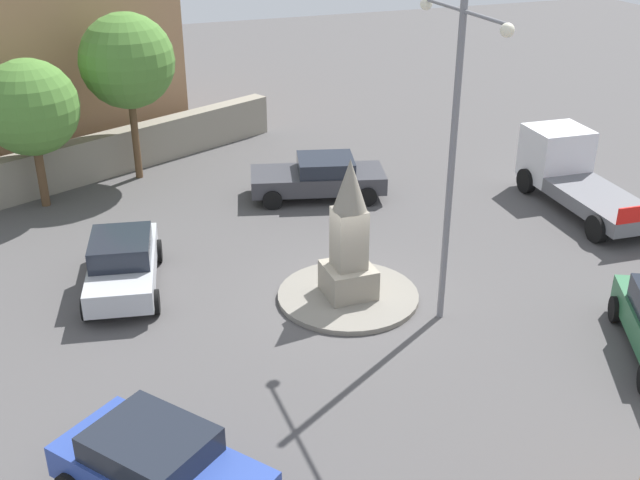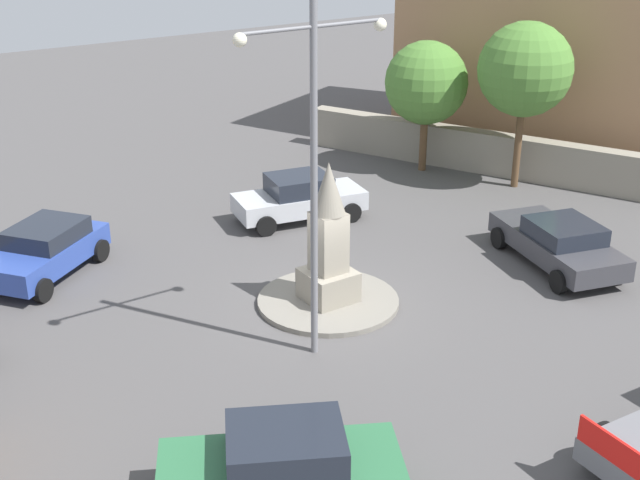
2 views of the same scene
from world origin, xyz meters
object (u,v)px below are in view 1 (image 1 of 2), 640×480
(car_dark_grey_passing, at_px, (319,177))
(monument, at_px, (349,239))
(corner_building, at_px, (1,14))
(tree_mid_cluster, at_px, (127,61))
(streetlamp, at_px, (454,131))
(tree_near_wall, at_px, (30,108))
(car_silver_approaching, at_px, (123,263))
(truck_white_parked_right, at_px, (573,173))
(car_blue_far_side, at_px, (159,467))

(car_dark_grey_passing, bearing_deg, monument, 165.95)
(corner_building, height_order, tree_mid_cluster, corner_building)
(streetlamp, relative_size, tree_near_wall, 1.64)
(tree_mid_cluster, bearing_deg, corner_building, 33.55)
(car_silver_approaching, height_order, tree_near_wall, tree_near_wall)
(tree_mid_cluster, bearing_deg, truck_white_parked_right, -119.11)
(monument, bearing_deg, truck_white_parked_right, -70.16)
(streetlamp, height_order, car_silver_approaching, streetlamp)
(truck_white_parked_right, xyz_separation_m, corner_building, (13.12, 16.97, 4.02))
(streetlamp, height_order, corner_building, corner_building)
(monument, bearing_deg, streetlamp, -131.95)
(car_silver_approaching, bearing_deg, monument, -115.45)
(streetlamp, height_order, tree_mid_cluster, streetlamp)
(streetlamp, xyz_separation_m, car_blue_far_side, (-3.85, 7.56, -4.03))
(car_dark_grey_passing, relative_size, truck_white_parked_right, 0.83)
(car_dark_grey_passing, height_order, corner_building, corner_building)
(corner_building, bearing_deg, car_silver_approaching, -170.65)
(car_dark_grey_passing, distance_m, tree_near_wall, 9.43)
(car_blue_far_side, relative_size, tree_mid_cluster, 0.71)
(truck_white_parked_right, bearing_deg, car_silver_approaching, 93.21)
(tree_near_wall, height_order, tree_mid_cluster, tree_mid_cluster)
(car_blue_far_side, bearing_deg, truck_white_parked_right, -59.64)
(tree_mid_cluster, bearing_deg, tree_near_wall, 114.86)
(streetlamp, height_order, car_blue_far_side, streetlamp)
(tree_near_wall, bearing_deg, car_blue_far_side, -174.90)
(tree_near_wall, distance_m, tree_mid_cluster, 3.72)
(streetlamp, distance_m, car_silver_approaching, 9.20)
(car_blue_far_side, height_order, truck_white_parked_right, truck_white_parked_right)
(truck_white_parked_right, relative_size, tree_near_wall, 1.19)
(monument, bearing_deg, car_blue_far_side, 133.55)
(car_silver_approaching, relative_size, tree_mid_cluster, 0.75)
(monument, height_order, car_silver_approaching, monument)
(monument, xyz_separation_m, streetlamp, (-1.62, -1.81, 3.09))
(streetlamp, xyz_separation_m, corner_building, (18.11, 9.45, 0.27))
(streetlamp, xyz_separation_m, car_dark_grey_passing, (8.32, 0.13, -4.07))
(car_dark_grey_passing, xyz_separation_m, truck_white_parked_right, (-3.33, -7.65, 0.32))
(car_blue_far_side, relative_size, corner_building, 0.40)
(car_dark_grey_passing, height_order, tree_mid_cluster, tree_mid_cluster)
(monument, height_order, tree_near_wall, tree_near_wall)
(streetlamp, bearing_deg, tree_near_wall, 39.47)
(streetlamp, bearing_deg, car_dark_grey_passing, 0.90)
(car_blue_far_side, distance_m, truck_white_parked_right, 17.48)
(streetlamp, relative_size, corner_building, 0.77)
(monument, relative_size, car_blue_far_side, 0.89)
(car_silver_approaching, distance_m, tree_near_wall, 7.28)
(monument, distance_m, corner_building, 18.48)
(tree_near_wall, bearing_deg, car_dark_grey_passing, -105.65)
(car_blue_far_side, bearing_deg, tree_mid_cluster, -6.99)
(car_dark_grey_passing, xyz_separation_m, tree_near_wall, (2.45, 8.73, 2.59))
(streetlamp, height_order, car_dark_grey_passing, streetlamp)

